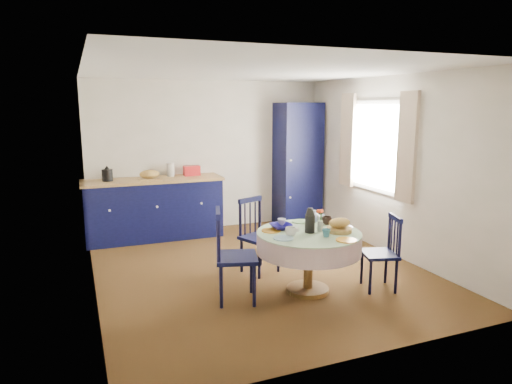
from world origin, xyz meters
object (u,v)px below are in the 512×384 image
at_px(chair_far, 258,235).
at_px(dining_table, 309,242).
at_px(chair_left, 233,255).
at_px(cobalt_bowl, 281,227).
at_px(chair_right, 383,252).
at_px(mug_d, 282,223).
at_px(kitchen_counter, 154,208).
at_px(mug_b, 326,233).
at_px(pantry_cabinet, 298,164).
at_px(mug_a, 291,232).
at_px(mug_c, 327,221).

bearing_deg(chair_far, dining_table, -92.54).
distance_m(chair_left, cobalt_bowl, 0.68).
bearing_deg(chair_far, chair_left, -150.98).
xyz_separation_m(chair_far, chair_right, (1.12, -1.06, -0.04)).
bearing_deg(mug_d, kitchen_counter, 113.27).
bearing_deg(mug_b, pantry_cabinet, 68.40).
xyz_separation_m(chair_left, chair_far, (0.59, 0.73, -0.04)).
height_order(mug_a, cobalt_bowl, mug_a).
xyz_separation_m(chair_left, mug_a, (0.61, -0.15, 0.24)).
distance_m(mug_d, cobalt_bowl, 0.12).
relative_size(chair_far, mug_b, 10.27).
bearing_deg(dining_table, mug_c, 31.62).
height_order(mug_a, mug_d, mug_a).
relative_size(kitchen_counter, mug_c, 18.25).
bearing_deg(mug_d, mug_c, -12.11).
distance_m(chair_right, cobalt_bowl, 1.21).
bearing_deg(mug_c, mug_b, -121.45).
height_order(chair_left, mug_c, chair_left).
xyz_separation_m(mug_a, mug_c, (0.61, 0.28, -0.00)).
xyz_separation_m(mug_c, mug_d, (-0.54, 0.12, -0.00)).
xyz_separation_m(chair_right, mug_d, (-1.02, 0.56, 0.31)).
distance_m(dining_table, cobalt_bowl, 0.37).
height_order(kitchen_counter, mug_d, kitchen_counter).
height_order(kitchen_counter, dining_table, kitchen_counter).
bearing_deg(kitchen_counter, pantry_cabinet, 1.62).
xyz_separation_m(pantry_cabinet, mug_c, (-0.95, -2.64, -0.32)).
relative_size(mug_b, cobalt_bowl, 0.37).
bearing_deg(mug_b, chair_far, 108.88).
relative_size(chair_left, mug_b, 11.06).
relative_size(pantry_cabinet, mug_a, 17.72).
distance_m(chair_left, mug_b, 1.03).
distance_m(kitchen_counter, mug_d, 2.72).
bearing_deg(mug_d, mug_a, -101.02).
height_order(chair_far, mug_a, chair_far).
distance_m(dining_table, chair_right, 0.87).
bearing_deg(dining_table, kitchen_counter, 114.14).
distance_m(dining_table, mug_b, 0.30).
height_order(kitchen_counter, chair_right, kitchen_counter).
distance_m(kitchen_counter, mug_c, 3.07).
height_order(kitchen_counter, chair_far, kitchen_counter).
height_order(dining_table, cobalt_bowl, dining_table).
xyz_separation_m(dining_table, mug_a, (-0.27, -0.06, 0.16)).
xyz_separation_m(mug_a, cobalt_bowl, (0.02, 0.28, -0.02)).
bearing_deg(cobalt_bowl, pantry_cabinet, 59.58).
height_order(chair_far, chair_right, chair_far).
distance_m(mug_c, cobalt_bowl, 0.60).
distance_m(chair_right, mug_d, 1.20).
bearing_deg(chair_far, mug_b, -93.29).
bearing_deg(cobalt_bowl, chair_left, -168.31).
distance_m(pantry_cabinet, chair_far, 2.65).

